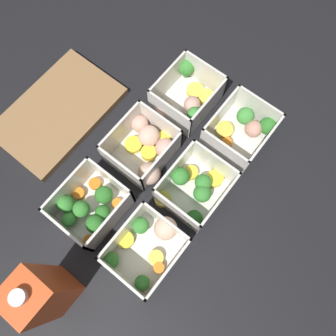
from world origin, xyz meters
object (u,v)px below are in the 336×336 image
container_far_left (90,207)px  juice_carton (44,293)px  container_far_center (147,148)px  container_near_left (147,246)px  container_near_right (244,130)px  container_far_right (186,97)px  container_near_center (194,189)px

container_far_left → juice_carton: (-0.15, -0.06, 0.07)m
container_far_center → container_far_left: bearing=177.3°
container_near_left → juice_carton: 0.20m
container_near_right → container_far_center: same height
container_near_left → container_far_center: 0.21m
container_far_center → container_far_right: same height
container_far_left → juice_carton: juice_carton is taller
container_near_center → juice_carton: size_ratio=0.70×
container_near_center → container_far_right: size_ratio=0.90×
juice_carton → container_far_center: bearing=9.0°
container_near_right → juice_carton: bearing=169.9°
container_near_center → container_near_right: size_ratio=1.03×
container_near_center → juice_carton: juice_carton is taller
container_far_left → juice_carton: 0.18m
container_far_left → container_far_center: bearing=-2.7°
container_near_center → container_near_right: bearing=-1.8°
container_near_left → juice_carton: (-0.17, 0.08, 0.07)m
container_near_center → container_near_right: same height
container_far_right → container_far_left: bearing=-179.8°
container_near_right → container_near_left: bearing=178.4°
container_far_center → juice_carton: (-0.33, -0.05, 0.07)m
container_far_left → container_near_left: bearing=-85.2°
container_near_right → container_far_center: bearing=139.5°
container_near_right → container_far_left: size_ratio=0.99×
container_near_center → container_far_center: same height
container_far_center → juice_carton: size_ratio=0.74×
container_near_left → container_far_left: (-0.01, 0.14, 0.00)m
container_far_left → container_near_right: bearing=-23.7°
container_far_center → container_near_left: bearing=-140.9°
container_far_center → container_far_right: bearing=3.6°
juice_carton → container_near_left: bearing=-25.3°
container_far_right → juice_carton: 0.49m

